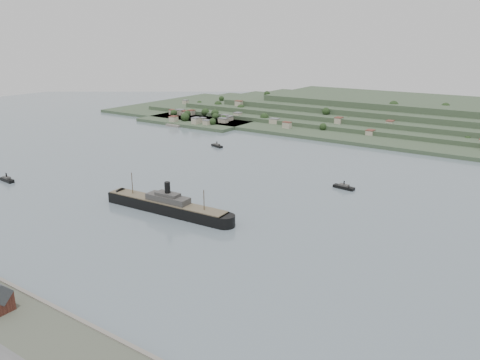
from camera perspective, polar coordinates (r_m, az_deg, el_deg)
The scene contains 6 objects.
ground at distance 346.34m, azimuth -5.55°, elevation -2.20°, with size 1400.00×1400.00×0.00m, color slate.
far_peninsula at distance 676.30m, azimuth 18.34°, elevation 7.59°, with size 760.00×309.00×30.00m.
steamship at distance 321.46m, azimuth -9.38°, elevation -3.00°, with size 108.53×18.02×26.02m.
tugboat at distance 427.90m, azimuth -26.54°, elevation 0.06°, with size 16.65×5.57×7.37m.
ferry_west at distance 504.42m, azimuth -2.83°, elevation 4.21°, with size 16.69×9.39×6.04m.
ferry_east at distance 373.75m, azimuth 12.54°, elevation -0.82°, with size 17.63×6.70×6.45m.
Camera 1 is at (210.77, -249.89, 114.40)m, focal length 35.00 mm.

